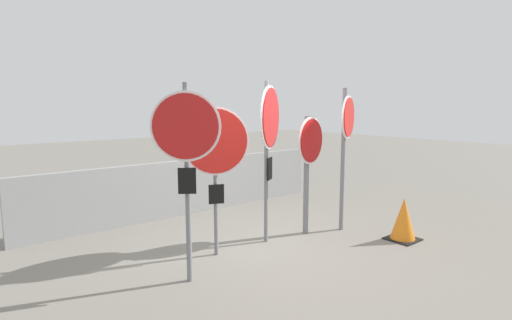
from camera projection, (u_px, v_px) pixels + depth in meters
name	position (u px, v px, depth m)	size (l,w,h in m)	color
ground_plane	(268.00, 246.00, 5.98)	(40.00, 40.00, 0.00)	gray
fence_back	(188.00, 187.00, 7.69)	(6.13, 0.12, 1.05)	gray
stop_sign_0	(186.00, 143.00, 4.52)	(0.67, 0.48, 2.35)	slate
stop_sign_1	(216.00, 149.00, 5.38)	(0.87, 0.39, 2.08)	slate
stop_sign_2	(270.00, 127.00, 5.93)	(0.80, 0.53, 2.45)	slate
stop_sign_3	(309.00, 153.00, 6.38)	(0.74, 0.22, 1.92)	slate
stop_sign_4	(346.00, 133.00, 6.53)	(0.65, 0.31, 2.37)	slate
traffic_cone_0	(403.00, 219.00, 6.22)	(0.45, 0.45, 0.67)	black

